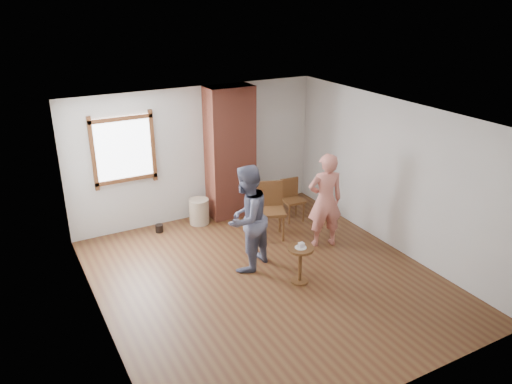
# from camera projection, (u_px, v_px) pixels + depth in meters

# --- Properties ---
(ground) EXTENTS (5.50, 5.50, 0.00)m
(ground) POSITION_uv_depth(u_px,v_px,m) (266.00, 279.00, 7.90)
(ground) COLOR brown
(ground) RESTS_ON ground
(room_shell) EXTENTS (5.04, 5.52, 2.62)m
(room_shell) POSITION_uv_depth(u_px,v_px,m) (245.00, 160.00, 7.69)
(room_shell) COLOR silver
(room_shell) RESTS_ON ground
(brick_chimney) EXTENTS (0.90, 0.50, 2.60)m
(brick_chimney) POSITION_uv_depth(u_px,v_px,m) (230.00, 153.00, 9.71)
(brick_chimney) COLOR #A9503B
(brick_chimney) RESTS_ON ground
(stoneware_crock) EXTENTS (0.51, 0.51, 0.50)m
(stoneware_crock) POSITION_uv_depth(u_px,v_px,m) (199.00, 211.00, 9.70)
(stoneware_crock) COLOR tan
(stoneware_crock) RESTS_ON ground
(dark_pot) EXTENTS (0.17, 0.17, 0.15)m
(dark_pot) POSITION_uv_depth(u_px,v_px,m) (159.00, 228.00, 9.40)
(dark_pot) COLOR black
(dark_pot) RESTS_ON ground
(dining_chair_left) EXTENTS (0.62, 0.62, 1.02)m
(dining_chair_left) POSITION_uv_depth(u_px,v_px,m) (271.00, 206.00, 9.11)
(dining_chair_left) COLOR brown
(dining_chair_left) RESTS_ON ground
(dining_chair_right) EXTENTS (0.41, 0.41, 0.82)m
(dining_chair_right) POSITION_uv_depth(u_px,v_px,m) (291.00, 197.00, 9.81)
(dining_chair_right) COLOR brown
(dining_chair_right) RESTS_ON ground
(side_table) EXTENTS (0.40, 0.40, 0.60)m
(side_table) POSITION_uv_depth(u_px,v_px,m) (300.00, 259.00, 7.67)
(side_table) COLOR brown
(side_table) RESTS_ON ground
(cake_plate) EXTENTS (0.18, 0.18, 0.01)m
(cake_plate) POSITION_uv_depth(u_px,v_px,m) (301.00, 247.00, 7.60)
(cake_plate) COLOR white
(cake_plate) RESTS_ON side_table
(cake_slice) EXTENTS (0.08, 0.07, 0.06)m
(cake_slice) POSITION_uv_depth(u_px,v_px,m) (301.00, 245.00, 7.59)
(cake_slice) COLOR silver
(cake_slice) RESTS_ON cake_plate
(man) EXTENTS (1.08, 1.01, 1.76)m
(man) POSITION_uv_depth(u_px,v_px,m) (247.00, 219.00, 7.90)
(man) COLOR #131535
(man) RESTS_ON ground
(person_pink) EXTENTS (0.71, 0.57, 1.71)m
(person_pink) POSITION_uv_depth(u_px,v_px,m) (325.00, 200.00, 8.66)
(person_pink) COLOR #D97C6C
(person_pink) RESTS_ON ground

